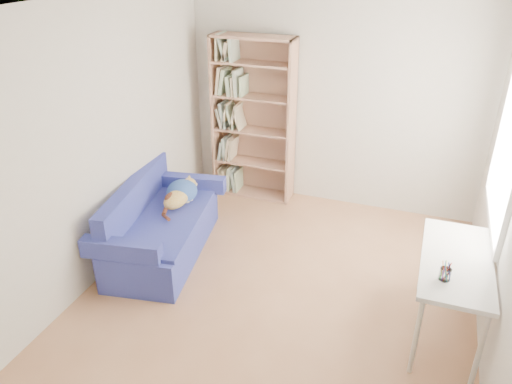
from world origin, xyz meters
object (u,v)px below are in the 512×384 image
at_px(sofa, 161,226).
at_px(bookshelf, 253,126).
at_px(desk, 456,267).
at_px(pen_cup, 445,273).

relative_size(sofa, bookshelf, 0.85).
height_order(sofa, bookshelf, bookshelf).
distance_m(desk, pen_cup, 0.35).
xyz_separation_m(sofa, bookshelf, (0.45, 1.58, 0.62)).
relative_size(bookshelf, pen_cup, 12.62).
bearing_deg(desk, bookshelf, 141.93).
bearing_deg(sofa, desk, -15.20).
bearing_deg(pen_cup, sofa, 167.65).
height_order(sofa, pen_cup, pen_cup).
bearing_deg(desk, sofa, 174.08).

